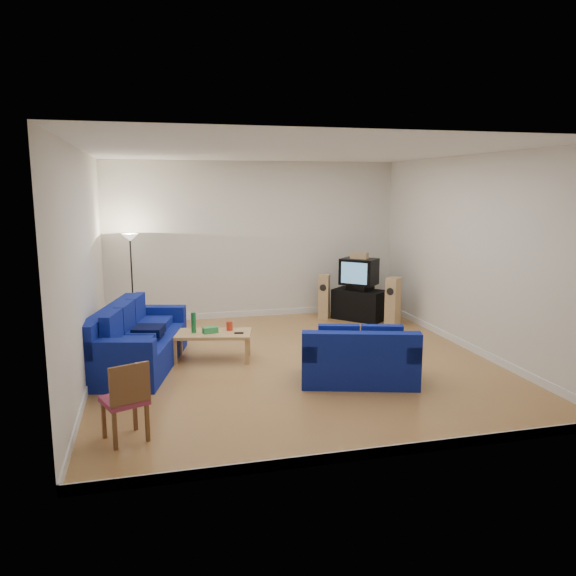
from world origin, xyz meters
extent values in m
cube|color=brown|center=(0.00, 0.00, 0.00)|extent=(6.00, 6.50, 0.01)
cube|color=white|center=(0.00, 0.00, 3.20)|extent=(6.00, 6.50, 0.01)
cube|color=silver|center=(0.00, 3.25, 1.60)|extent=(6.00, 0.01, 3.20)
cube|color=silver|center=(0.00, -3.25, 1.60)|extent=(6.00, 0.01, 3.20)
cube|color=silver|center=(-3.00, 0.00, 1.60)|extent=(0.01, 6.50, 3.20)
cube|color=silver|center=(3.00, 0.00, 1.60)|extent=(0.01, 6.50, 3.20)
cube|color=white|center=(0.00, 3.24, 0.06)|extent=(6.00, 0.02, 0.12)
cube|color=white|center=(0.00, -3.24, 0.06)|extent=(6.00, 0.02, 0.12)
cube|color=white|center=(-2.99, 0.00, 0.06)|extent=(0.02, 6.50, 0.12)
cube|color=white|center=(2.99, 0.00, 0.06)|extent=(0.02, 6.50, 0.12)
cube|color=navy|center=(-2.33, 0.36, 0.23)|extent=(1.57, 2.54, 0.45)
cube|color=navy|center=(-2.71, 0.46, 0.68)|extent=(0.81, 2.34, 0.46)
cube|color=navy|center=(-2.07, 1.39, 0.58)|extent=(1.04, 0.48, 0.26)
cube|color=navy|center=(-2.60, -0.67, 0.58)|extent=(1.04, 0.48, 0.26)
cube|color=black|center=(-2.18, 0.32, 0.56)|extent=(0.52, 0.52, 0.13)
cube|color=navy|center=(0.65, -1.05, 0.20)|extent=(1.76, 1.29, 0.39)
cube|color=navy|center=(0.56, -1.37, 0.59)|extent=(1.57, 0.64, 0.40)
cube|color=navy|center=(-0.01, -0.85, 0.50)|extent=(0.44, 0.90, 0.22)
cube|color=navy|center=(1.31, -1.24, 0.50)|extent=(0.44, 0.90, 0.22)
cube|color=black|center=(0.69, -0.91, 0.48)|extent=(0.46, 0.46, 0.11)
cube|color=tan|center=(-1.21, 0.45, 0.41)|extent=(1.30, 0.85, 0.05)
cube|color=tan|center=(-1.80, 0.32, 0.19)|extent=(0.07, 0.07, 0.39)
cube|color=tan|center=(-1.69, 0.81, 0.19)|extent=(0.07, 0.07, 0.39)
cube|color=tan|center=(-0.73, 0.08, 0.19)|extent=(0.07, 0.07, 0.39)
cube|color=tan|center=(-0.62, 0.57, 0.19)|extent=(0.07, 0.07, 0.39)
cylinder|color=#197233|center=(-1.49, 0.50, 0.60)|extent=(0.09, 0.09, 0.32)
cube|color=green|center=(-1.25, 0.43, 0.48)|extent=(0.25, 0.17, 0.09)
cylinder|color=red|center=(-0.93, 0.52, 0.51)|extent=(0.14, 0.14, 0.14)
cube|color=black|center=(-0.82, 0.28, 0.45)|extent=(0.15, 0.07, 0.02)
cube|color=black|center=(2.01, 2.45, 0.31)|extent=(1.09, 1.12, 0.61)
cube|color=black|center=(2.04, 2.46, 0.67)|extent=(0.55, 0.58, 0.10)
cube|color=black|center=(2.02, 2.49, 0.99)|extent=(0.85, 0.84, 0.53)
cube|color=teal|center=(1.84, 2.30, 0.99)|extent=(0.41, 0.39, 0.43)
cube|color=tan|center=(2.01, 2.47, 1.31)|extent=(0.36, 0.34, 0.12)
cube|color=tan|center=(1.34, 2.70, 0.45)|extent=(0.31, 0.33, 0.91)
cylinder|color=black|center=(1.28, 2.58, 0.67)|extent=(0.13, 0.08, 0.13)
cube|color=tan|center=(2.45, 1.76, 0.48)|extent=(0.36, 0.35, 0.96)
cylinder|color=black|center=(2.34, 1.67, 0.71)|extent=(0.11, 0.12, 0.14)
cylinder|color=black|center=(-2.45, 2.70, 0.01)|extent=(0.23, 0.23, 0.03)
cylinder|color=black|center=(-2.45, 2.70, 0.88)|extent=(0.03, 0.03, 1.71)
cone|color=white|center=(-2.45, 2.70, 1.76)|extent=(0.31, 0.31, 0.14)
cube|color=brown|center=(-2.55, -2.42, 0.21)|extent=(0.05, 0.05, 0.43)
cube|color=brown|center=(-2.68, -2.09, 0.21)|extent=(0.05, 0.05, 0.43)
cube|color=brown|center=(-2.22, -2.28, 0.21)|extent=(0.05, 0.05, 0.43)
cube|color=brown|center=(-2.35, -1.96, 0.21)|extent=(0.05, 0.05, 0.43)
cube|color=#882C46|center=(-2.45, -2.19, 0.45)|extent=(0.56, 0.56, 0.06)
cube|color=brown|center=(-2.38, -2.37, 0.68)|extent=(0.41, 0.20, 0.43)
camera|label=1|loc=(-2.14, -8.10, 2.69)|focal=35.00mm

